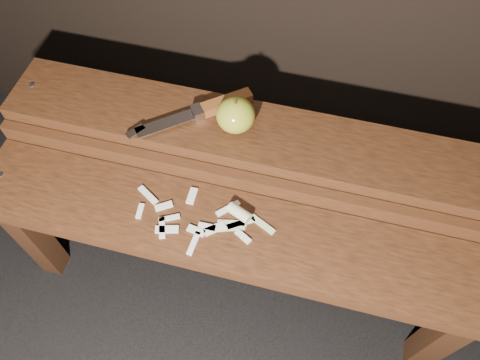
% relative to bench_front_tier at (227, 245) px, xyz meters
% --- Properties ---
extents(ground, '(60.00, 60.00, 0.00)m').
position_rel_bench_front_tier_xyz_m(ground, '(0.00, 0.06, -0.35)').
color(ground, black).
extents(bench_front_tier, '(1.20, 0.20, 0.42)m').
position_rel_bench_front_tier_xyz_m(bench_front_tier, '(0.00, 0.00, 0.00)').
color(bench_front_tier, black).
rests_on(bench_front_tier, ground).
extents(bench_rear_tier, '(1.20, 0.21, 0.50)m').
position_rel_bench_front_tier_xyz_m(bench_rear_tier, '(0.00, 0.23, 0.06)').
color(bench_rear_tier, black).
rests_on(bench_rear_tier, ground).
extents(apple, '(0.09, 0.09, 0.09)m').
position_rel_bench_front_tier_xyz_m(apple, '(-0.04, 0.23, 0.19)').
color(apple, olive).
rests_on(apple, bench_rear_tier).
extents(knife, '(0.26, 0.21, 0.03)m').
position_rel_bench_front_tier_xyz_m(knife, '(-0.11, 0.26, 0.16)').
color(knife, brown).
rests_on(knife, bench_rear_tier).
extents(apple_scraps, '(0.33, 0.16, 0.03)m').
position_rel_bench_front_tier_xyz_m(apple_scraps, '(-0.04, 0.02, 0.07)').
color(apple_scraps, beige).
rests_on(apple_scraps, bench_front_tier).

